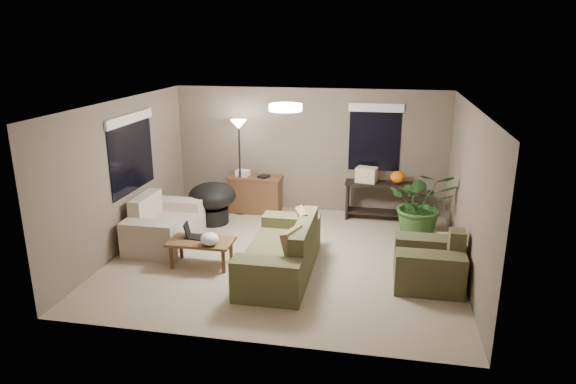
% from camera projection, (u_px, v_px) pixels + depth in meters
% --- Properties ---
extents(room_shell, '(5.50, 5.50, 5.50)m').
position_uv_depth(room_shell, '(286.00, 183.00, 8.06)').
color(room_shell, tan).
rests_on(room_shell, ground).
extents(main_sofa, '(0.95, 2.20, 0.85)m').
position_uv_depth(main_sofa, '(283.00, 254.00, 7.78)').
color(main_sofa, brown).
rests_on(main_sofa, ground).
extents(throw_pillows, '(0.37, 1.40, 0.47)m').
position_uv_depth(throw_pillows, '(300.00, 234.00, 7.63)').
color(throw_pillows, '#8C7251').
rests_on(throw_pillows, main_sofa).
extents(loveseat, '(0.90, 1.60, 0.85)m').
position_uv_depth(loveseat, '(163.00, 227.00, 8.91)').
color(loveseat, beige).
rests_on(loveseat, ground).
extents(armchair, '(0.95, 1.00, 0.85)m').
position_uv_depth(armchair, '(429.00, 265.00, 7.42)').
color(armchair, '#49482C').
rests_on(armchair, ground).
extents(coffee_table, '(1.00, 0.55, 0.42)m').
position_uv_depth(coffee_table, '(201.00, 244.00, 8.00)').
color(coffee_table, brown).
rests_on(coffee_table, ground).
extents(laptop, '(0.38, 0.26, 0.24)m').
position_uv_depth(laptop, '(193.00, 234.00, 8.09)').
color(laptop, black).
rests_on(laptop, coffee_table).
extents(plastic_bag, '(0.36, 0.34, 0.20)m').
position_uv_depth(plastic_bag, '(210.00, 239.00, 7.78)').
color(plastic_bag, white).
rests_on(plastic_bag, coffee_table).
extents(desk, '(1.10, 0.50, 0.75)m').
position_uv_depth(desk, '(255.00, 194.00, 10.50)').
color(desk, brown).
rests_on(desk, ground).
extents(desk_papers, '(0.72, 0.31, 0.12)m').
position_uv_depth(desk_papers, '(247.00, 174.00, 10.39)').
color(desk_papers, silver).
rests_on(desk_papers, desk).
extents(console_table, '(1.30, 0.40, 0.75)m').
position_uv_depth(console_table, '(378.00, 198.00, 10.04)').
color(console_table, black).
rests_on(console_table, ground).
extents(pumpkin, '(0.36, 0.36, 0.24)m').
position_uv_depth(pumpkin, '(398.00, 177.00, 9.85)').
color(pumpkin, orange).
rests_on(pumpkin, console_table).
extents(cardboard_box, '(0.44, 0.36, 0.29)m').
position_uv_depth(cardboard_box, '(366.00, 175.00, 9.95)').
color(cardboard_box, beige).
rests_on(cardboard_box, console_table).
extents(papasan_chair, '(0.93, 0.93, 0.80)m').
position_uv_depth(papasan_chair, '(212.00, 200.00, 9.83)').
color(papasan_chair, black).
rests_on(papasan_chair, ground).
extents(floor_lamp, '(0.32, 0.32, 1.91)m').
position_uv_depth(floor_lamp, '(239.00, 136.00, 10.07)').
color(floor_lamp, black).
rests_on(floor_lamp, ground).
extents(ceiling_fixture, '(0.50, 0.50, 0.10)m').
position_uv_depth(ceiling_fixture, '(286.00, 107.00, 7.71)').
color(ceiling_fixture, white).
rests_on(ceiling_fixture, room_shell).
extents(houseplant, '(1.15, 1.27, 0.99)m').
position_uv_depth(houseplant, '(421.00, 211.00, 9.08)').
color(houseplant, '#2D5923').
rests_on(houseplant, ground).
extents(cat_scratching_post, '(0.32, 0.32, 0.50)m').
position_uv_depth(cat_scratching_post, '(443.00, 251.00, 8.08)').
color(cat_scratching_post, tan).
rests_on(cat_scratching_post, ground).
extents(window_left, '(0.05, 1.56, 1.33)m').
position_uv_depth(window_left, '(131.00, 140.00, 8.67)').
color(window_left, black).
rests_on(window_left, room_shell).
extents(window_back, '(1.06, 0.05, 1.33)m').
position_uv_depth(window_back, '(375.00, 126.00, 10.00)').
color(window_back, black).
rests_on(window_back, room_shell).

